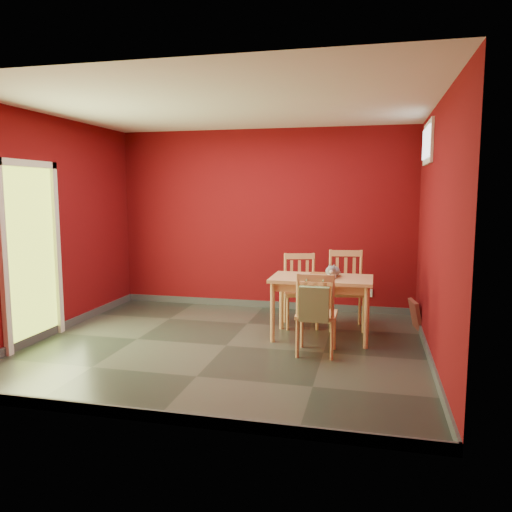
% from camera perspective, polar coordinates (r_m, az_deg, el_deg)
% --- Properties ---
extents(ground, '(4.50, 4.50, 0.00)m').
position_cam_1_polar(ground, '(5.89, -3.43, -10.18)').
color(ground, '#2D342D').
rests_on(ground, ground).
extents(room_shell, '(4.50, 4.50, 4.50)m').
position_cam_1_polar(room_shell, '(5.87, -3.43, -9.71)').
color(room_shell, '#630A0E').
rests_on(room_shell, ground).
extents(doorway, '(0.06, 1.01, 2.13)m').
position_cam_1_polar(doorway, '(6.32, -24.35, 0.82)').
color(doorway, '#B7D838').
rests_on(doorway, ground).
extents(window, '(0.05, 0.90, 0.50)m').
position_cam_1_polar(window, '(6.43, 19.02, 12.12)').
color(window, white).
rests_on(window, room_shell).
extents(outlet_plate, '(0.08, 0.02, 0.12)m').
position_cam_1_polar(outlet_plate, '(7.51, 12.86, -4.14)').
color(outlet_plate, silver).
rests_on(outlet_plate, room_shell).
extents(dining_table, '(1.21, 0.71, 0.75)m').
position_cam_1_polar(dining_table, '(6.06, 7.50, -3.29)').
color(dining_table, tan).
rests_on(dining_table, ground).
extents(table_runner, '(0.33, 0.68, 0.34)m').
position_cam_1_polar(table_runner, '(5.95, 7.40, -3.10)').
color(table_runner, '#9A5227').
rests_on(table_runner, dining_table).
extents(chair_far_left, '(0.55, 0.55, 0.95)m').
position_cam_1_polar(chair_far_left, '(6.65, 5.10, -3.82)').
color(chair_far_left, tan).
rests_on(chair_far_left, ground).
extents(chair_far_right, '(0.53, 0.53, 1.01)m').
position_cam_1_polar(chair_far_right, '(6.63, 10.28, -3.70)').
color(chair_far_right, tan).
rests_on(chair_far_right, ground).
extents(chair_near, '(0.43, 0.43, 0.92)m').
position_cam_1_polar(chair_near, '(5.48, 6.90, -6.47)').
color(chair_near, tan).
rests_on(chair_near, ground).
extents(tote_bag, '(0.31, 0.19, 0.44)m').
position_cam_1_polar(tote_bag, '(5.23, 6.66, -5.48)').
color(tote_bag, '#7FA167').
rests_on(tote_bag, chair_near).
extents(cat, '(0.29, 0.41, 0.18)m').
position_cam_1_polar(cat, '(6.10, 8.76, -1.49)').
color(cat, slate).
rests_on(cat, table_runner).
extents(picture_frame, '(0.19, 0.39, 0.38)m').
position_cam_1_polar(picture_frame, '(6.82, 17.76, -6.43)').
color(picture_frame, brown).
rests_on(picture_frame, ground).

